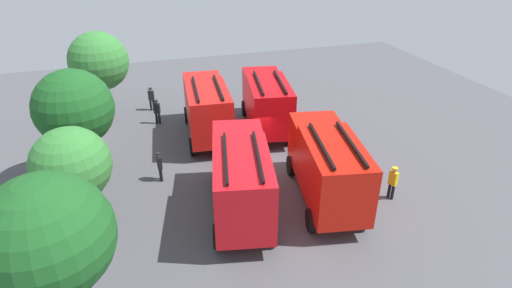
% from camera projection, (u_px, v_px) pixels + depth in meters
% --- Properties ---
extents(ground_plane, '(46.63, 46.63, 0.00)m').
position_uv_depth(ground_plane, '(256.00, 165.00, 24.08)').
color(ground_plane, '#4C4C51').
extents(fire_truck_0, '(7.52, 3.80, 3.88)m').
position_uv_depth(fire_truck_0, '(327.00, 164.00, 20.01)').
color(fire_truck_0, red).
rests_on(fire_truck_0, ground).
extents(fire_truck_1, '(7.50, 3.70, 3.88)m').
position_uv_depth(fire_truck_1, '(266.00, 100.00, 27.28)').
color(fire_truck_1, red).
rests_on(fire_truck_1, ground).
extents(fire_truck_2, '(7.54, 3.91, 3.88)m').
position_uv_depth(fire_truck_2, '(241.00, 176.00, 19.04)').
color(fire_truck_2, red).
rests_on(fire_truck_2, ground).
extents(fire_truck_3, '(7.38, 3.25, 3.88)m').
position_uv_depth(fire_truck_3, '(207.00, 107.00, 26.35)').
color(fire_truck_3, red).
rests_on(fire_truck_3, ground).
extents(firefighter_0, '(0.29, 0.44, 1.78)m').
position_uv_depth(firefighter_0, '(151.00, 98.00, 30.82)').
color(firefighter_0, black).
rests_on(firefighter_0, ground).
extents(firefighter_1, '(0.43, 0.28, 1.72)m').
position_uv_depth(firefighter_1, '(160.00, 165.00, 22.19)').
color(firefighter_1, black).
rests_on(firefighter_1, ground).
extents(firefighter_2, '(0.30, 0.45, 1.66)m').
position_uv_depth(firefighter_2, '(255.00, 150.00, 23.74)').
color(firefighter_2, black).
rests_on(firefighter_2, ground).
extents(firefighter_3, '(0.48, 0.37, 1.83)m').
position_uv_depth(firefighter_3, '(393.00, 181.00, 20.66)').
color(firefighter_3, black).
rests_on(firefighter_3, ground).
extents(firefighter_4, '(0.39, 0.48, 1.77)m').
position_uv_depth(firefighter_4, '(157.00, 111.00, 28.69)').
color(firefighter_4, black).
rests_on(firefighter_4, ground).
extents(tree_0, '(4.01, 4.01, 6.21)m').
position_uv_depth(tree_0, '(48.00, 238.00, 12.22)').
color(tree_0, brown).
rests_on(tree_0, ground).
extents(tree_1, '(3.33, 3.33, 5.16)m').
position_uv_depth(tree_1, '(71.00, 166.00, 17.29)').
color(tree_1, brown).
rests_on(tree_1, ground).
extents(tree_2, '(4.02, 4.02, 6.23)m').
position_uv_depth(tree_2, '(74.00, 109.00, 20.88)').
color(tree_2, brown).
rests_on(tree_2, ground).
extents(tree_3, '(4.03, 4.03, 6.25)m').
position_uv_depth(tree_3, '(99.00, 62.00, 28.07)').
color(tree_3, brown).
rests_on(tree_3, ground).
extents(traffic_cone_0, '(0.48, 0.48, 0.68)m').
position_uv_depth(traffic_cone_0, '(328.00, 137.00, 26.47)').
color(traffic_cone_0, '#F2600C').
rests_on(traffic_cone_0, ground).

